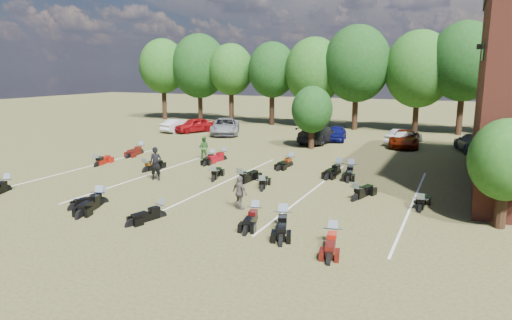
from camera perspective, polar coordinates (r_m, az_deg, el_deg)
The scene contains 36 objects.
ground at distance 21.65m, azimuth -0.75°, elevation -5.33°, with size 160.00×160.00×0.00m, color brown.
car_0 at distance 45.99m, azimuth -7.74°, elevation 4.35°, with size 1.71×4.24×1.44m, color maroon.
car_1 at distance 46.50m, azimuth -9.68°, elevation 4.27°, with size 1.37×3.92×1.29m, color #B7B7BB.
car_2 at distance 44.11m, azimuth -3.87°, elevation 4.21°, with size 2.59×5.61×1.56m, color gray.
car_3 at distance 39.33m, azimuth 7.84°, elevation 3.29°, with size 2.22×5.46×1.59m, color black.
car_4 at distance 40.81m, azimuth 10.04°, elevation 3.31°, with size 1.55×3.84×1.31m, color #0B0D50.
car_5 at distance 39.75m, azimuth 18.03°, elevation 2.74°, with size 1.41×4.05×1.33m, color #A7A8A3.
car_6 at distance 38.84m, azimuth 18.08°, elevation 2.56°, with size 2.25×4.88×1.36m, color #631705.
car_7 at distance 38.29m, azimuth 25.60°, elevation 1.96°, with size 2.02×4.97×1.44m, color #3F3E44.
person_black at distance 26.36m, azimuth -12.44°, elevation -0.46°, with size 0.69×0.45×1.90m, color black.
person_green at distance 32.17m, azimuth -6.56°, elevation 1.55°, with size 0.77×0.60×1.58m, color #295C22.
person_grey at distance 20.41m, azimuth -2.03°, elevation -4.12°, with size 0.91×0.38×1.55m, color #534D47.
motorcycle_0 at distance 26.91m, azimuth -28.69°, elevation -3.43°, with size 0.73×2.29×1.28m, color black, non-canonical shape.
motorcycle_1 at distance 22.31m, azimuth -19.03°, elevation -5.46°, with size 0.75×2.36×1.31m, color black, non-canonical shape.
motorcycle_2 at distance 22.77m, azimuth -18.61°, elevation -5.10°, with size 0.64×2.00×1.11m, color black, non-canonical shape.
motorcycle_3 at distance 19.99m, azimuth -11.85°, elevation -7.01°, with size 0.65×2.03×1.13m, color black, non-canonical shape.
motorcycle_4 at distance 18.35m, azimuth 3.37°, elevation -8.46°, with size 0.76×2.39×1.33m, color black, non-canonical shape.
motorcycle_5 at distance 19.10m, azimuth -0.15°, elevation -7.63°, with size 0.68×2.15×1.20m, color black, non-canonical shape.
motorcycle_6 at distance 16.88m, azimuth 9.51°, elevation -10.40°, with size 0.70×2.19×1.22m, color #420D09, non-canonical shape.
motorcycle_7 at distance 31.32m, azimuth -19.24°, elevation -0.76°, with size 0.70×2.19×1.22m, color maroon, non-canonical shape.
motorcycle_8 at distance 28.82m, azimuth -13.59°, elevation -1.45°, with size 0.70×2.19×1.22m, color black, non-canonical shape.
motorcycle_9 at distance 25.87m, azimuth -5.32°, elevation -2.61°, with size 0.70×2.21×1.23m, color black, non-canonical shape.
motorcycle_10 at distance 23.77m, azimuth 0.79°, elevation -3.81°, with size 0.65×2.05×1.14m, color black, non-canonical shape.
motorcycle_11 at distance 24.91m, azimuth -1.91°, elevation -3.11°, with size 0.76×2.39×1.33m, color black, non-canonical shape.
motorcycle_12 at distance 22.51m, azimuth 12.32°, elevation -4.95°, with size 0.72×2.27×1.27m, color black, non-canonical shape.
motorcycle_13 at distance 21.64m, azimuth 19.80°, elevation -6.03°, with size 0.67×2.09×1.17m, color black, non-canonical shape.
motorcycle_14 at distance 35.10m, azimuth -14.20°, elevation 0.77°, with size 0.75×2.36×1.31m, color #460C0A, non-canonical shape.
motorcycle_15 at distance 31.73m, azimuth -4.10°, elevation 0.00°, with size 0.73×2.29×1.28m, color maroon, non-canonical shape.
motorcycle_16 at distance 31.35m, azimuth -5.49°, elevation -0.16°, with size 0.67×2.12×1.18m, color black, non-canonical shape.
motorcycle_17 at distance 29.79m, azimuth 4.30°, elevation -0.74°, with size 0.71×2.23×1.24m, color black, non-canonical shape.
motorcycle_19 at distance 27.69m, azimuth 11.74°, elevation -1.88°, with size 0.77×2.41×1.34m, color black, non-canonical shape.
motorcycle_20 at distance 27.92m, azimuth 10.22°, elevation -1.71°, with size 0.77×2.41×1.34m, color black, non-canonical shape.
tree_line at distance 48.75m, azimuth 13.20°, elevation 11.13°, with size 56.00×6.00×9.79m.
young_tree_near_building at distance 20.09m, azimuth 28.80°, elevation 0.01°, with size 2.80×2.80×4.16m.
young_tree_midfield at distance 36.06m, azimuth 7.01°, elevation 6.27°, with size 3.20×3.20×4.70m.
parking_lines at distance 25.54m, azimuth -3.94°, elevation -2.76°, with size 20.10×14.00×0.01m.
Camera 1 is at (8.92, -18.73, 6.19)m, focal length 32.00 mm.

